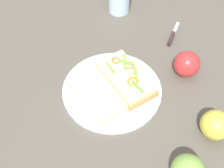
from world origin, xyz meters
name	(u,v)px	position (x,y,z in m)	size (l,w,h in m)	color
ground_plane	(112,91)	(0.00, 0.00, 0.00)	(2.00, 2.00, 0.00)	#544D43
plate	(112,90)	(0.00, 0.00, 0.01)	(0.27, 0.27, 0.01)	white
sandwich	(125,78)	(0.04, -0.03, 0.03)	(0.18, 0.20, 0.05)	#B3854D
bread_slice_side	(98,93)	(-0.03, 0.03, 0.02)	(0.17, 0.10, 0.02)	beige
apple_0	(187,64)	(0.14, -0.17, 0.04)	(0.07, 0.07, 0.07)	red
apple_2	(216,125)	(-0.03, -0.28, 0.04)	(0.07, 0.07, 0.07)	gold
knife	(172,37)	(0.27, -0.11, 0.01)	(0.13, 0.01, 0.02)	silver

